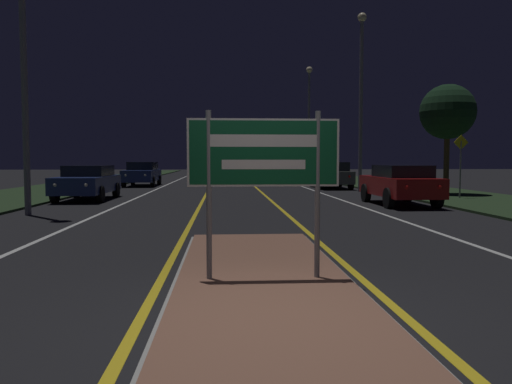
{
  "coord_description": "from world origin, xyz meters",
  "views": [
    {
      "loc": [
        -0.5,
        -4.78,
        1.61
      ],
      "look_at": [
        0.0,
        3.0,
        1.1
      ],
      "focal_mm": 35.0,
      "sensor_mm": 36.0,
      "label": 1
    }
  ],
  "objects_px": {
    "car_receding_0": "(400,183)",
    "streetlight_right_near": "(361,85)",
    "car_approaching_1": "(142,173)",
    "highway_sign": "(264,161)",
    "warning_sign": "(461,160)",
    "streetlight_right_far": "(309,107)",
    "car_receding_2": "(309,172)",
    "car_receding_1": "(331,175)",
    "car_approaching_0": "(88,182)",
    "car_approaching_2": "(203,170)"
  },
  "relations": [
    {
      "from": "streetlight_right_near",
      "to": "warning_sign",
      "type": "height_order",
      "value": "streetlight_right_near"
    },
    {
      "from": "car_receding_0",
      "to": "streetlight_right_near",
      "type": "bearing_deg",
      "value": 85.25
    },
    {
      "from": "highway_sign",
      "to": "car_approaching_0",
      "type": "xyz_separation_m",
      "value": [
        -5.99,
        14.17,
        -0.86
      ]
    },
    {
      "from": "car_receding_1",
      "to": "car_approaching_0",
      "type": "relative_size",
      "value": 0.97
    },
    {
      "from": "car_approaching_0",
      "to": "warning_sign",
      "type": "xyz_separation_m",
      "value": [
        14.99,
        -0.94,
        0.86
      ]
    },
    {
      "from": "car_receding_0",
      "to": "car_approaching_2",
      "type": "bearing_deg",
      "value": 106.27
    },
    {
      "from": "streetlight_right_near",
      "to": "car_approaching_2",
      "type": "xyz_separation_m",
      "value": [
        -8.82,
        20.61,
        -4.64
      ]
    },
    {
      "from": "streetlight_right_far",
      "to": "car_receding_2",
      "type": "height_order",
      "value": "streetlight_right_far"
    },
    {
      "from": "streetlight_right_near",
      "to": "streetlight_right_far",
      "type": "bearing_deg",
      "value": 89.26
    },
    {
      "from": "streetlight_right_far",
      "to": "car_approaching_2",
      "type": "bearing_deg",
      "value": 156.49
    },
    {
      "from": "car_approaching_2",
      "to": "streetlight_right_near",
      "type": "bearing_deg",
      "value": -66.84
    },
    {
      "from": "highway_sign",
      "to": "car_receding_0",
      "type": "xyz_separation_m",
      "value": [
        5.75,
        11.11,
        -0.83
      ]
    },
    {
      "from": "car_receding_0",
      "to": "car_approaching_0",
      "type": "height_order",
      "value": "car_receding_0"
    },
    {
      "from": "car_receding_0",
      "to": "streetlight_right_far",
      "type": "bearing_deg",
      "value": 88.02
    },
    {
      "from": "car_receding_2",
      "to": "warning_sign",
      "type": "bearing_deg",
      "value": -77.5
    },
    {
      "from": "car_receding_1",
      "to": "warning_sign",
      "type": "height_order",
      "value": "warning_sign"
    },
    {
      "from": "car_receding_0",
      "to": "car_receding_1",
      "type": "xyz_separation_m",
      "value": [
        -0.22,
        10.45,
        0.01
      ]
    },
    {
      "from": "car_approaching_0",
      "to": "car_approaching_1",
      "type": "height_order",
      "value": "car_approaching_1"
    },
    {
      "from": "car_approaching_1",
      "to": "car_approaching_2",
      "type": "height_order",
      "value": "car_approaching_1"
    },
    {
      "from": "highway_sign",
      "to": "car_receding_0",
      "type": "height_order",
      "value": "highway_sign"
    },
    {
      "from": "car_receding_2",
      "to": "streetlight_right_near",
      "type": "bearing_deg",
      "value": -85.4
    },
    {
      "from": "highway_sign",
      "to": "streetlight_right_near",
      "type": "relative_size",
      "value": 0.24
    },
    {
      "from": "streetlight_right_near",
      "to": "car_receding_2",
      "type": "bearing_deg",
      "value": 94.6
    },
    {
      "from": "streetlight_right_far",
      "to": "car_approaching_1",
      "type": "bearing_deg",
      "value": -140.1
    },
    {
      "from": "car_receding_2",
      "to": "car_approaching_2",
      "type": "height_order",
      "value": "car_approaching_2"
    },
    {
      "from": "highway_sign",
      "to": "car_receding_2",
      "type": "relative_size",
      "value": 0.46
    },
    {
      "from": "streetlight_right_far",
      "to": "car_receding_0",
      "type": "distance_m",
      "value": 24.73
    },
    {
      "from": "car_approaching_2",
      "to": "warning_sign",
      "type": "xyz_separation_m",
      "value": [
        11.45,
        -25.95,
        0.86
      ]
    },
    {
      "from": "streetlight_right_near",
      "to": "car_receding_0",
      "type": "bearing_deg",
      "value": -94.75
    },
    {
      "from": "warning_sign",
      "to": "car_approaching_1",
      "type": "bearing_deg",
      "value": 140.9
    },
    {
      "from": "streetlight_right_far",
      "to": "car_approaching_1",
      "type": "distance_m",
      "value": 16.7
    },
    {
      "from": "streetlight_right_far",
      "to": "warning_sign",
      "type": "xyz_separation_m",
      "value": [
        2.41,
        -22.02,
        -4.42
      ]
    },
    {
      "from": "highway_sign",
      "to": "car_approaching_0",
      "type": "bearing_deg",
      "value": 112.92
    },
    {
      "from": "car_receding_2",
      "to": "car_approaching_2",
      "type": "bearing_deg",
      "value": 127.61
    },
    {
      "from": "car_receding_1",
      "to": "car_approaching_1",
      "type": "relative_size",
      "value": 0.9
    },
    {
      "from": "streetlight_right_near",
      "to": "streetlight_right_far",
      "type": "distance_m",
      "value": 16.7
    },
    {
      "from": "car_receding_0",
      "to": "car_approaching_0",
      "type": "relative_size",
      "value": 0.98
    },
    {
      "from": "streetlight_right_near",
      "to": "car_approaching_1",
      "type": "height_order",
      "value": "streetlight_right_near"
    },
    {
      "from": "highway_sign",
      "to": "warning_sign",
      "type": "bearing_deg",
      "value": 55.78
    },
    {
      "from": "streetlight_right_far",
      "to": "car_receding_0",
      "type": "height_order",
      "value": "streetlight_right_far"
    },
    {
      "from": "car_approaching_1",
      "to": "car_receding_1",
      "type": "bearing_deg",
      "value": -17.6
    },
    {
      "from": "streetlight_right_near",
      "to": "car_receding_2",
      "type": "distance_m",
      "value": 11.27
    },
    {
      "from": "highway_sign",
      "to": "car_approaching_2",
      "type": "relative_size",
      "value": 0.46
    },
    {
      "from": "car_approaching_1",
      "to": "streetlight_right_near",
      "type": "bearing_deg",
      "value": -28.58
    },
    {
      "from": "car_receding_1",
      "to": "car_receding_0",
      "type": "bearing_deg",
      "value": -88.79
    },
    {
      "from": "highway_sign",
      "to": "streetlight_right_near",
      "type": "bearing_deg",
      "value": 71.06
    },
    {
      "from": "warning_sign",
      "to": "streetlight_right_near",
      "type": "bearing_deg",
      "value": 116.23
    },
    {
      "from": "highway_sign",
      "to": "warning_sign",
      "type": "distance_m",
      "value": 16.0
    },
    {
      "from": "streetlight_right_far",
      "to": "warning_sign",
      "type": "height_order",
      "value": "streetlight_right_far"
    },
    {
      "from": "streetlight_right_far",
      "to": "car_receding_1",
      "type": "bearing_deg",
      "value": -94.41
    }
  ]
}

